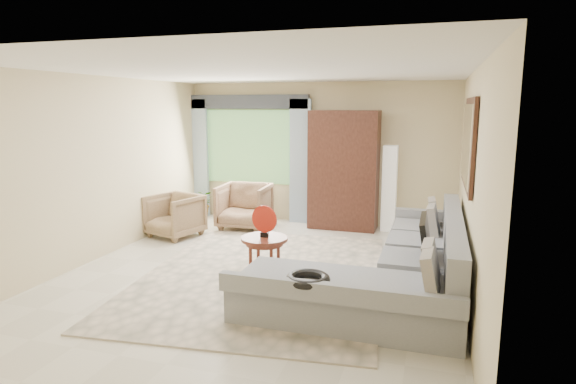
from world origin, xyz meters
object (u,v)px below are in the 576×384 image
(armchair_left, at_px, (174,216))
(floor_lamp, at_px, (389,189))
(sectional_sofa, at_px, (400,272))
(tv_screen, at_px, (426,239))
(potted_plant, at_px, (202,204))
(coffee_table, at_px, (265,258))
(armoire, at_px, (344,170))
(armchair_right, at_px, (244,206))

(armchair_left, xyz_separation_m, floor_lamp, (3.40, 1.49, 0.39))
(floor_lamp, bearing_deg, sectional_sofa, -81.67)
(sectional_sofa, bearing_deg, tv_screen, -14.46)
(tv_screen, xyz_separation_m, floor_lamp, (-0.70, 3.03, 0.03))
(tv_screen, distance_m, armchair_left, 4.39)
(tv_screen, distance_m, potted_plant, 5.24)
(sectional_sofa, height_order, floor_lamp, floor_lamp)
(tv_screen, relative_size, armchair_left, 0.94)
(armchair_left, bearing_deg, tv_screen, -3.66)
(coffee_table, xyz_separation_m, armoire, (0.42, 2.97, 0.75))
(armchair_left, bearing_deg, coffee_table, -18.43)
(coffee_table, relative_size, potted_plant, 1.07)
(sectional_sofa, relative_size, armchair_left, 4.38)
(armchair_right, height_order, armoire, armoire)
(potted_plant, distance_m, armoire, 2.91)
(tv_screen, bearing_deg, armchair_left, 159.40)
(sectional_sofa, distance_m, potted_plant, 4.96)
(coffee_table, distance_m, floor_lamp, 3.30)
(floor_lamp, bearing_deg, armchair_left, -156.35)
(armoire, distance_m, floor_lamp, 0.86)
(potted_plant, xyz_separation_m, armoire, (2.81, 0.02, 0.78))
(armoire, bearing_deg, tv_screen, -63.17)
(armchair_left, distance_m, potted_plant, 1.42)
(coffee_table, distance_m, armchair_left, 2.67)
(tv_screen, xyz_separation_m, armchair_left, (-4.10, 1.54, -0.36))
(armchair_left, relative_size, armoire, 0.38)
(coffee_table, xyz_separation_m, floor_lamp, (1.22, 3.03, 0.45))
(coffee_table, relative_size, armoire, 0.28)
(tv_screen, distance_m, armoire, 3.34)
(armchair_left, height_order, armchair_right, armchair_right)
(potted_plant, bearing_deg, armchair_left, -81.52)
(sectional_sofa, xyz_separation_m, armchair_left, (-3.83, 1.47, 0.08))
(armchair_left, relative_size, floor_lamp, 0.53)
(armchair_left, height_order, floor_lamp, floor_lamp)
(sectional_sofa, bearing_deg, floor_lamp, 98.33)
(armchair_right, xyz_separation_m, potted_plant, (-1.12, 0.53, -0.13))
(potted_plant, bearing_deg, armoire, 0.43)
(armchair_right, distance_m, floor_lamp, 2.59)
(armchair_left, relative_size, potted_plant, 1.45)
(armchair_right, relative_size, floor_lamp, 0.59)
(sectional_sofa, distance_m, armchair_right, 3.75)
(sectional_sofa, height_order, armchair_left, sectional_sofa)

